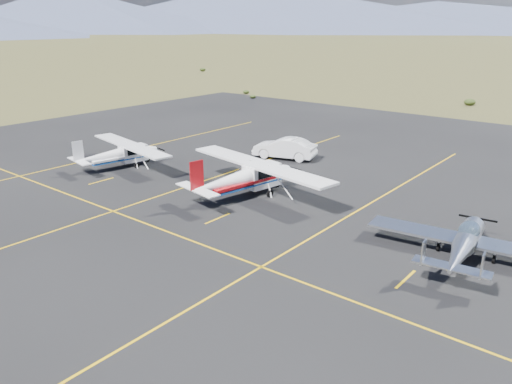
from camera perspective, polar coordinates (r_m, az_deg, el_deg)
ground at (r=26.29m, az=12.28°, el=-4.96°), size 1600.00×1600.00×0.00m
apron at (r=29.77m, az=0.25°, el=-1.62°), size 72.00×72.00×0.02m
aircraft_low_wing at (r=24.68m, az=22.83°, el=-5.26°), size 6.73×9.32×2.01m
aircraft_cessna at (r=30.96m, az=-1.23°, el=1.78°), size 7.20×11.81×2.98m
aircraft_plain at (r=38.67m, az=-15.40°, el=4.27°), size 6.11×9.90×2.50m
sedan at (r=40.11m, az=3.29°, el=5.03°), size 3.11×5.33×1.66m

